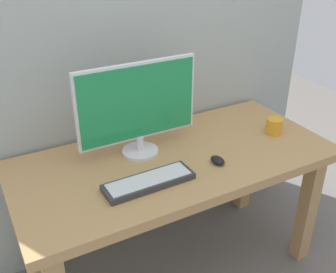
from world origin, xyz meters
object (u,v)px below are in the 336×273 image
Objects in this scene: mouse at (218,160)px; coffee_mug at (274,126)px; desk at (175,175)px; monitor at (138,106)px; keyboard_primary at (149,182)px.

mouse is 0.46m from coffee_mug.
desk is 0.40m from monitor.
keyboard_primary is 0.82m from coffee_mug.
desk is at bearing 175.82° from coffee_mug.
desk is 2.62× the size of monitor.
desk is 0.29m from keyboard_primary.
mouse is (0.36, -0.00, 0.00)m from keyboard_primary.
mouse is at bearing -44.60° from monitor.
keyboard_primary is (-0.22, -0.15, 0.12)m from desk.
mouse is at bearing -46.80° from desk.
keyboard_primary is at bearing 175.15° from mouse.
desk is 19.21× the size of mouse.
mouse is at bearing -0.01° from keyboard_primary.
keyboard_primary is at bearing -145.18° from desk.
monitor is at bearing 167.16° from coffee_mug.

